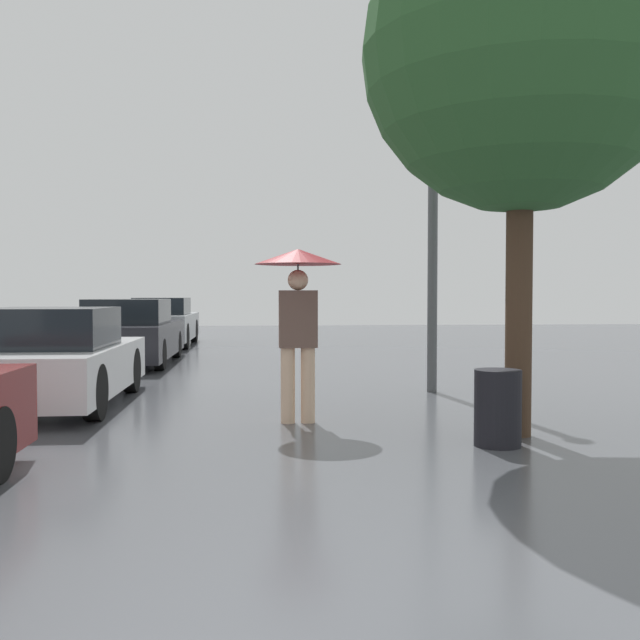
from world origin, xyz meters
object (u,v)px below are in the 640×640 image
at_px(parked_car_farthest, 163,323).
at_px(parked_car_second, 53,360).
at_px(street_lamp, 433,209).
at_px(trash_bin, 498,408).
at_px(pedestrian, 298,292).
at_px(tree, 521,53).
at_px(parked_car_third, 130,334).

bearing_deg(parked_car_farthest, parked_car_second, -90.02).
height_order(street_lamp, trash_bin, street_lamp).
height_order(parked_car_farthest, street_lamp, street_lamp).
distance_m(parked_car_second, trash_bin, 5.65).
height_order(parked_car_second, street_lamp, street_lamp).
relative_size(street_lamp, trash_bin, 6.53).
distance_m(pedestrian, parked_car_farthest, 12.77).
bearing_deg(tree, parked_car_farthest, 111.48).
relative_size(parked_car_second, trash_bin, 5.30).
bearing_deg(trash_bin, parked_car_farthest, 109.47).
distance_m(parked_car_third, tree, 10.06).
bearing_deg(parked_car_farthest, street_lamp, -62.74).
xyz_separation_m(tree, trash_bin, (-0.37, -0.46, -3.47)).
xyz_separation_m(parked_car_third, tree, (5.23, -7.98, 3.21)).
xyz_separation_m(parked_car_third, trash_bin, (4.86, -8.44, -0.26)).
distance_m(pedestrian, tree, 3.35).
distance_m(parked_car_farthest, tree, 14.64).
xyz_separation_m(parked_car_second, parked_car_farthest, (0.00, 10.88, 0.05)).
relative_size(pedestrian, parked_car_farthest, 0.43).
height_order(parked_car_second, parked_car_farthest, parked_car_farthest).
bearing_deg(trash_bin, tree, 51.16).
height_order(parked_car_farthest, trash_bin, parked_car_farthest).
bearing_deg(tree, street_lamp, 91.17).
distance_m(street_lamp, trash_bin, 4.40).
height_order(pedestrian, parked_car_third, pedestrian).
xyz_separation_m(parked_car_farthest, tree, (5.23, -13.29, 3.19)).
bearing_deg(pedestrian, parked_car_second, 154.16).
bearing_deg(trash_bin, parked_car_third, 119.95).
height_order(tree, street_lamp, tree).
distance_m(parked_car_third, street_lamp, 7.28).
xyz_separation_m(parked_car_farthest, trash_bin, (4.86, -13.75, -0.27)).
bearing_deg(parked_car_second, street_lamp, 9.49).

